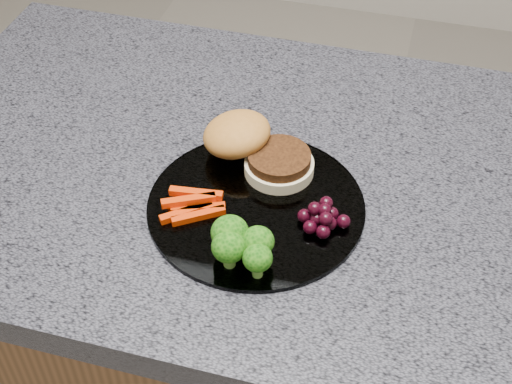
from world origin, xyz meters
The scene contains 6 objects.
countertop centered at (0.00, 0.00, 0.88)m, with size 1.20×0.60×0.04m, color #51505B.
plate centered at (-0.11, -0.07, 0.90)m, with size 0.26×0.26×0.01m, color white.
burger centered at (-0.13, 0.01, 0.93)m, with size 0.16×0.12×0.05m.
carrot_sticks centered at (-0.17, -0.10, 0.91)m, with size 0.08×0.06×0.02m.
broccoli centered at (-0.10, -0.16, 0.93)m, with size 0.08×0.06×0.05m.
grape_bunch centered at (-0.02, -0.08, 0.92)m, with size 0.06×0.05×0.03m.
Camera 1 is at (0.05, -0.65, 1.51)m, focal length 50.00 mm.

